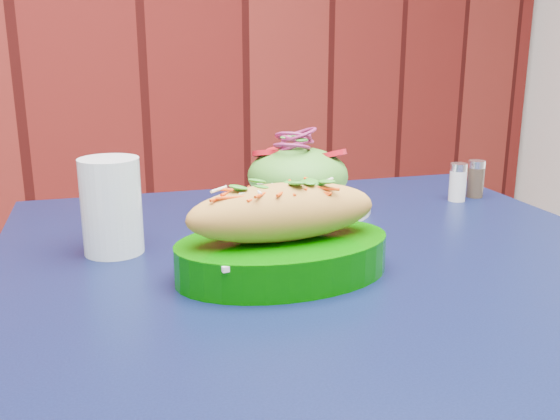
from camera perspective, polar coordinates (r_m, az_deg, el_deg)
cafe_table at (r=0.80m, az=4.43°, el=-10.37°), size 1.01×1.01×0.75m
banh_mi_basket at (r=0.69m, az=0.27°, el=-2.49°), size 0.28×0.21×0.11m
salad_plate at (r=0.97m, az=1.63°, el=2.75°), size 0.23×0.23×0.13m
water_glass at (r=0.79m, az=-15.15°, el=0.35°), size 0.07×0.07×0.12m
salt_shaker at (r=1.06m, az=15.94°, el=2.46°), size 0.03×0.03×0.06m
pepper_shaker at (r=1.10m, az=17.46°, el=2.73°), size 0.03×0.03×0.06m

